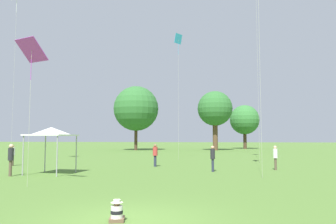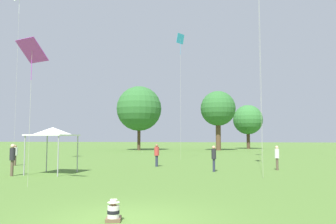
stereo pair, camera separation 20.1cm
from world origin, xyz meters
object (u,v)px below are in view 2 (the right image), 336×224
Objects in this scene: kite_4 at (180,43)px; distant_tree_1 at (248,120)px; seated_toddler at (113,212)px; kite_5 at (32,52)px; person_standing_2 at (277,155)px; person_standing_3 at (12,156)px; canopy_tent at (53,132)px; distant_tree_2 at (139,109)px; person_standing_5 at (214,156)px; kite_0 at (19,0)px; person_standing_0 at (157,153)px; distant_tree_0 at (218,109)px; person_standing_4 at (15,153)px.

kite_4 is 35.63m from distant_tree_1.
seated_toddler is 0.09× the size of kite_5.
person_standing_2 is 16.73m from person_standing_3.
seated_toddler is 0.21× the size of canopy_tent.
kite_4 is at bearing -95.09° from person_standing_2.
distant_tree_1 is at bearing 69.63° from seated_toddler.
canopy_tent is 37.80m from distant_tree_2.
person_standing_5 is at bearing -67.88° from distant_tree_2.
kite_0 reaches higher than distant_tree_1.
person_standing_0 reaches higher than person_standing_5.
kite_5 is 0.64× the size of distant_tree_0.
kite_0 is 1.51× the size of distant_tree_0.
person_standing_3 is 2.62m from canopy_tent.
kite_4 is 1.13× the size of distant_tree_2.
kite_0 reaches higher than kite_4.
distant_tree_1 is (9.91, 41.74, 4.70)m from person_standing_0.
kite_4 reaches higher than person_standing_4.
canopy_tent is at bearing 142.11° from person_standing_0.
distant_tree_2 is (-13.98, 34.38, 6.30)m from person_standing_5.
person_standing_4 is at bearing -92.91° from distant_tree_2.
distant_tree_0 is (4.20, 33.05, 6.21)m from person_standing_0.
distant_tree_2 is at bearing 20.75° from person_standing_0.
distant_tree_2 is at bearing 158.38° from kite_0.
distant_tree_0 is at bearing -123.32° from distant_tree_1.
distant_tree_1 is (5.50, 44.83, 4.70)m from person_standing_5.
person_standing_2 is (8.62, -1.34, -0.01)m from person_standing_0.
kite_0 is at bearing -118.44° from distant_tree_0.
kite_0 reaches higher than seated_toddler.
person_standing_4 is 0.14× the size of distant_tree_2.
canopy_tent is 0.43× the size of kite_5.
distant_tree_1 reaches higher than person_standing_3.
kite_4 is at bearing 178.59° from person_standing_4.
kite_4 reaches higher than distant_tree_1.
person_standing_0 is at bearing -97.25° from distant_tree_0.
person_standing_2 is at bearing -91.72° from distant_tree_1.
seated_toddler is at bearing -103.69° from person_standing_5.
seated_toddler is 0.06× the size of distant_tree_0.
person_standing_0 is 8.13m from canopy_tent.
kite_5 is 0.59× the size of distant_tree_2.
person_standing_5 is 0.25× the size of kite_5.
person_standing_2 is 0.15× the size of distant_tree_2.
person_standing_3 is 0.12× the size of kite_0.
kite_0 reaches higher than person_standing_0.
person_standing_3 is at bearing 52.00° from kite_4.
kite_0 is 1.38× the size of distant_tree_2.
distant_tree_2 is at bearing -130.59° from person_standing_4.
distant_tree_1 is 22.17m from distant_tree_2.
seated_toddler is at bearing 93.63° from person_standing_4.
distant_tree_2 is (-11.72, 47.50, 7.08)m from seated_toddler.
person_standing_2 is at bearing 67.71° from kite_0.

